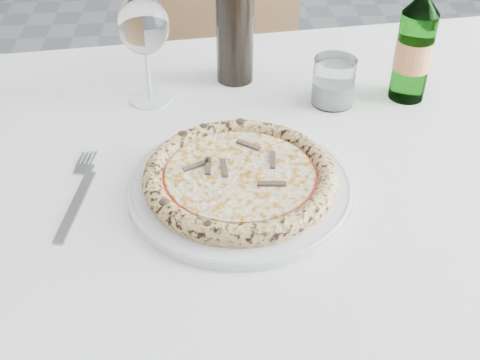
{
  "coord_description": "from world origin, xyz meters",
  "views": [
    {
      "loc": [
        0.1,
        -0.61,
        1.29
      ],
      "look_at": [
        0.15,
        0.06,
        0.78
      ],
      "focal_mm": 45.0,
      "sensor_mm": 36.0,
      "label": 1
    }
  ],
  "objects_px": {
    "plate": "(240,186)",
    "beer_bottle": "(415,46)",
    "tumbler": "(333,84)",
    "wine_bottle": "(235,19)",
    "wine_glass": "(144,27)",
    "chair_far": "(233,60)",
    "dining_table": "(236,195)",
    "pizza": "(240,177)"
  },
  "relations": [
    {
      "from": "beer_bottle",
      "to": "wine_bottle",
      "type": "height_order",
      "value": "wine_bottle"
    },
    {
      "from": "chair_far",
      "to": "tumbler",
      "type": "xyz_separation_m",
      "value": [
        0.14,
        -0.63,
        0.26
      ]
    },
    {
      "from": "plate",
      "to": "wine_glass",
      "type": "relative_size",
      "value": 1.68
    },
    {
      "from": "wine_glass",
      "to": "wine_bottle",
      "type": "bearing_deg",
      "value": 24.45
    },
    {
      "from": "plate",
      "to": "beer_bottle",
      "type": "height_order",
      "value": "beer_bottle"
    },
    {
      "from": "chair_far",
      "to": "beer_bottle",
      "type": "relative_size",
      "value": 3.83
    },
    {
      "from": "wine_glass",
      "to": "chair_far",
      "type": "bearing_deg",
      "value": 73.27
    },
    {
      "from": "dining_table",
      "to": "chair_far",
      "type": "height_order",
      "value": "chair_far"
    },
    {
      "from": "dining_table",
      "to": "wine_bottle",
      "type": "distance_m",
      "value": 0.32
    },
    {
      "from": "chair_far",
      "to": "beer_bottle",
      "type": "bearing_deg",
      "value": -66.11
    },
    {
      "from": "chair_far",
      "to": "wine_glass",
      "type": "xyz_separation_m",
      "value": [
        -0.18,
        -0.6,
        0.36
      ]
    },
    {
      "from": "wine_glass",
      "to": "beer_bottle",
      "type": "bearing_deg",
      "value": -2.25
    },
    {
      "from": "chair_far",
      "to": "wine_bottle",
      "type": "distance_m",
      "value": 0.63
    },
    {
      "from": "chair_far",
      "to": "wine_glass",
      "type": "relative_size",
      "value": 4.88
    },
    {
      "from": "plate",
      "to": "beer_bottle",
      "type": "distance_m",
      "value": 0.41
    },
    {
      "from": "chair_far",
      "to": "wine_bottle",
      "type": "xyz_separation_m",
      "value": [
        -0.03,
        -0.53,
        0.34
      ]
    },
    {
      "from": "dining_table",
      "to": "plate",
      "type": "relative_size",
      "value": 4.81
    },
    {
      "from": "dining_table",
      "to": "wine_glass",
      "type": "xyz_separation_m",
      "value": [
        -0.14,
        0.17,
        0.22
      ]
    },
    {
      "from": "plate",
      "to": "pizza",
      "type": "height_order",
      "value": "pizza"
    },
    {
      "from": "chair_far",
      "to": "tumbler",
      "type": "bearing_deg",
      "value": -77.61
    },
    {
      "from": "tumbler",
      "to": "beer_bottle",
      "type": "xyz_separation_m",
      "value": [
        0.14,
        0.01,
        0.06
      ]
    },
    {
      "from": "plate",
      "to": "wine_bottle",
      "type": "xyz_separation_m",
      "value": [
        0.01,
        0.34,
        0.11
      ]
    },
    {
      "from": "tumbler",
      "to": "wine_bottle",
      "type": "relative_size",
      "value": 0.3
    },
    {
      "from": "wine_bottle",
      "to": "chair_far",
      "type": "bearing_deg",
      "value": 87.14
    },
    {
      "from": "plate",
      "to": "dining_table",
      "type": "bearing_deg",
      "value": 90.0
    },
    {
      "from": "beer_bottle",
      "to": "plate",
      "type": "bearing_deg",
      "value": -141.38
    },
    {
      "from": "wine_glass",
      "to": "tumbler",
      "type": "distance_m",
      "value": 0.34
    },
    {
      "from": "wine_glass",
      "to": "tumbler",
      "type": "height_order",
      "value": "wine_glass"
    },
    {
      "from": "chair_far",
      "to": "pizza",
      "type": "height_order",
      "value": "chair_far"
    },
    {
      "from": "plate",
      "to": "wine_glass",
      "type": "distance_m",
      "value": 0.33
    },
    {
      "from": "wine_glass",
      "to": "beer_bottle",
      "type": "distance_m",
      "value": 0.46
    },
    {
      "from": "wine_bottle",
      "to": "plate",
      "type": "bearing_deg",
      "value": -92.34
    },
    {
      "from": "tumbler",
      "to": "pizza",
      "type": "bearing_deg",
      "value": -126.57
    },
    {
      "from": "pizza",
      "to": "dining_table",
      "type": "bearing_deg",
      "value": 90.0
    },
    {
      "from": "dining_table",
      "to": "pizza",
      "type": "relative_size",
      "value": 5.64
    },
    {
      "from": "tumbler",
      "to": "wine_bottle",
      "type": "distance_m",
      "value": 0.21
    },
    {
      "from": "pizza",
      "to": "beer_bottle",
      "type": "xyz_separation_m",
      "value": [
        0.31,
        0.25,
        0.07
      ]
    },
    {
      "from": "dining_table",
      "to": "tumbler",
      "type": "distance_m",
      "value": 0.26
    },
    {
      "from": "dining_table",
      "to": "plate",
      "type": "bearing_deg",
      "value": -90.0
    },
    {
      "from": "dining_table",
      "to": "tumbler",
      "type": "height_order",
      "value": "tumbler"
    },
    {
      "from": "beer_bottle",
      "to": "wine_bottle",
      "type": "relative_size",
      "value": 0.88
    },
    {
      "from": "chair_far",
      "to": "plate",
      "type": "distance_m",
      "value": 0.9
    }
  ]
}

